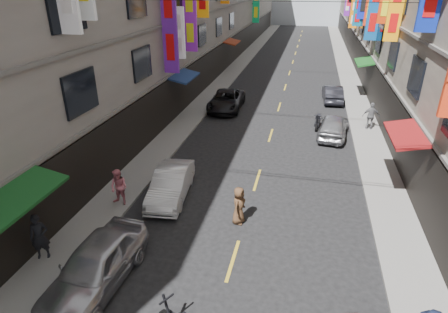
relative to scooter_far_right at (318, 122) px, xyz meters
The scene contains 14 objects.
sidewalk_left 18.31m from the scooter_far_right, 118.94° to the left, with size 2.00×90.00×0.12m, color slate.
sidewalk_right 16.33m from the scooter_far_right, 78.91° to the left, with size 2.00×90.00×0.12m, color slate.
street_awnings 4.85m from the scooter_far_right, behind, with size 13.99×35.20×0.41m.
lane_markings 13.34m from the scooter_far_right, 102.39° to the left, with size 0.12×80.20×0.01m.
scooter_far_right is the anchor object (origin of this frame).
car_left_near 17.46m from the scooter_far_right, 113.14° to the right, with size 1.82×4.52×1.54m, color silver.
car_left_mid 12.25m from the scooter_far_right, 121.62° to the right, with size 1.42×4.07×1.34m, color white.
car_left_far 7.22m from the scooter_far_right, 159.26° to the left, with size 2.28×4.94×1.37m, color black.
car_right_mid 1.63m from the scooter_far_right, 54.31° to the right, with size 1.68×4.17×1.42m, color #A1A2A6.
car_right_far 6.50m from the scooter_far_right, 79.90° to the left, with size 1.39×3.99×1.31m, color #25252C.
pedestrian_lnear 18.00m from the scooter_far_right, 121.25° to the right, with size 0.62×0.57×1.71m, color black.
pedestrian_lfar 14.29m from the scooter_far_right, 125.54° to the right, with size 0.79×0.54×1.63m, color #DB7483.
pedestrian_rfar 3.35m from the scooter_far_right, ahead, with size 1.04×0.59×1.77m, color slate.
pedestrian_crossing 12.10m from the scooter_far_right, 104.83° to the right, with size 0.78×0.54×1.61m, color #4D321F.
Camera 1 is at (1.98, 1.87, 8.93)m, focal length 30.00 mm.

